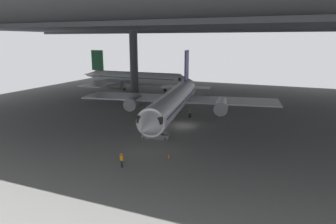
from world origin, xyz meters
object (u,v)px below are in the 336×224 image
(crew_worker_near_nose, at_px, (122,159))
(airplane_distant, at_px, (134,78))
(airplane_main, at_px, (174,101))
(traffic_cone_orange, at_px, (169,156))
(crew_worker_by_stairs, at_px, (160,125))
(baggage_tug, at_px, (162,105))
(boarding_stairs, at_px, (155,133))

(crew_worker_near_nose, height_order, airplane_distant, airplane_distant)
(airplane_main, relative_size, crew_worker_near_nose, 22.53)
(crew_worker_near_nose, distance_m, airplane_distant, 55.81)
(airplane_distant, height_order, traffic_cone_orange, airplane_distant)
(crew_worker_by_stairs, bearing_deg, traffic_cone_orange, -60.77)
(airplane_distant, relative_size, baggage_tug, 14.83)
(boarding_stairs, xyz_separation_m, traffic_cone_orange, (4.96, -6.62, -0.45))
(airplane_distant, relative_size, traffic_cone_orange, 59.27)
(airplane_main, distance_m, crew_worker_near_nose, 22.12)
(airplane_main, relative_size, baggage_tug, 16.11)
(boarding_stairs, height_order, baggage_tug, boarding_stairs)
(airplane_main, distance_m, traffic_cone_orange, 18.64)
(boarding_stairs, relative_size, airplane_distant, 0.13)
(boarding_stairs, relative_size, traffic_cone_orange, 7.96)
(boarding_stairs, distance_m, traffic_cone_orange, 8.28)
(crew_worker_near_nose, height_order, traffic_cone_orange, crew_worker_near_nose)
(crew_worker_near_nose, xyz_separation_m, airplane_distant, (-25.78, 49.44, 2.42))
(boarding_stairs, distance_m, baggage_tug, 21.38)
(airplane_distant, bearing_deg, airplane_main, -49.59)
(crew_worker_by_stairs, relative_size, traffic_cone_orange, 2.85)
(boarding_stairs, xyz_separation_m, airplane_distant, (-24.72, 38.24, 2.66))
(crew_worker_by_stairs, bearing_deg, boarding_stairs, -77.70)
(airplane_distant, xyz_separation_m, traffic_cone_orange, (29.68, -44.86, -3.11))
(baggage_tug, bearing_deg, airplane_distant, 132.81)
(traffic_cone_orange, bearing_deg, boarding_stairs, 126.88)
(crew_worker_near_nose, bearing_deg, baggage_tug, 105.81)
(airplane_distant, distance_m, baggage_tug, 25.14)
(crew_worker_by_stairs, height_order, airplane_distant, airplane_distant)
(boarding_stairs, relative_size, crew_worker_near_nose, 2.79)
(boarding_stairs, distance_m, crew_worker_by_stairs, 3.79)
(airplane_main, bearing_deg, boarding_stairs, -83.39)
(airplane_main, bearing_deg, traffic_cone_orange, -70.26)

